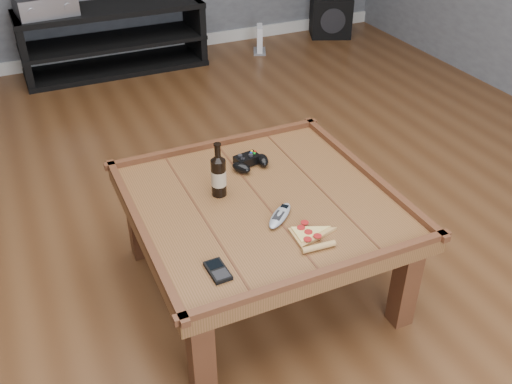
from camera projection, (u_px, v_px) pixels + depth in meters
name	position (u px, v px, depth m)	size (l,w,h in m)	color
ground	(261.00, 284.00, 2.49)	(6.00, 6.00, 0.00)	#4A2A15
baseboard	(110.00, 54.00, 4.73)	(5.00, 0.02, 0.10)	silver
coffee_table	(262.00, 212.00, 2.28)	(1.03, 1.03, 0.48)	#563818
media_console	(113.00, 39.00, 4.44)	(1.40, 0.45, 0.50)	black
beer_bottle	(219.00, 175.00, 2.22)	(0.06, 0.06, 0.23)	black
game_controller	(250.00, 162.00, 2.44)	(0.18, 0.14, 0.05)	black
pizza_slice	(310.00, 236.00, 2.04)	(0.15, 0.23, 0.02)	tan
smartphone	(218.00, 271.00, 1.89)	(0.07, 0.12, 0.02)	black
remote_control	(280.00, 215.00, 2.13)	(0.17, 0.16, 0.03)	gray
av_receiver	(45.00, 4.00, 4.10)	(0.44, 0.38, 0.14)	black
subwoofer	(330.00, 15.00, 5.20)	(0.46, 0.46, 0.35)	black
game_console	(260.00, 40.00, 4.84)	(0.17, 0.21, 0.23)	slate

